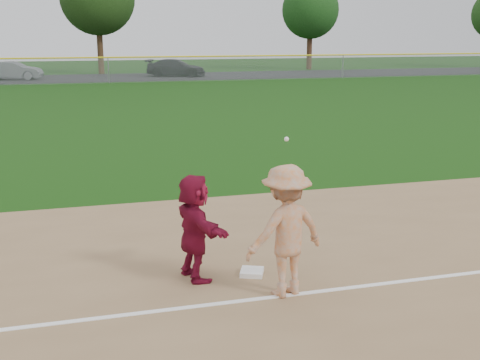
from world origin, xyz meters
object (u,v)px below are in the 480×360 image
object	(u,v)px
base_runner	(195,227)
car_mid	(14,71)
car_right	(176,68)
first_base	(252,272)

from	to	relation	value
base_runner	car_mid	distance (m)	45.84
car_mid	car_right	distance (m)	13.84
car_right	base_runner	bearing A→B (deg)	-167.33
first_base	base_runner	bearing A→B (deg)	172.58
car_right	first_base	bearing A→B (deg)	-166.17
first_base	car_right	distance (m)	46.31
base_runner	car_right	size ratio (longest dim) A/B	0.33
base_runner	first_base	bearing A→B (deg)	-108.66
first_base	base_runner	size ratio (longest dim) A/B	0.21
first_base	car_right	xyz separation A→B (m)	(6.52, 45.84, 0.72)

